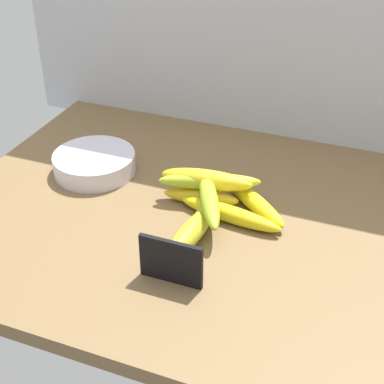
{
  "coord_description": "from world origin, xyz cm",
  "views": [
    {
      "loc": [
        26.19,
        -85.09,
        67.93
      ],
      "look_at": [
        -6.57,
        -0.18,
        8.0
      ],
      "focal_mm": 53.34,
      "sensor_mm": 36.0,
      "label": 1
    }
  ],
  "objects_px": {
    "fruit_bowl": "(94,163)",
    "banana_0": "(254,202)",
    "chalkboard_sign": "(171,263)",
    "banana_6": "(210,181)",
    "banana_1": "(205,214)",
    "banana_7": "(207,179)",
    "banana_3": "(230,214)",
    "banana_2": "(191,233)",
    "banana_4": "(201,197)",
    "banana_5": "(209,199)"
  },
  "relations": [
    {
      "from": "fruit_bowl",
      "to": "banana_0",
      "type": "distance_m",
      "value": 0.36
    },
    {
      "from": "banana_0",
      "to": "chalkboard_sign",
      "type": "bearing_deg",
      "value": -105.79
    },
    {
      "from": "banana_0",
      "to": "banana_6",
      "type": "xyz_separation_m",
      "value": [
        -0.09,
        -0.01,
        0.03
      ]
    },
    {
      "from": "banana_1",
      "to": "fruit_bowl",
      "type": "bearing_deg",
      "value": 163.44
    },
    {
      "from": "banana_0",
      "to": "banana_7",
      "type": "height_order",
      "value": "banana_7"
    },
    {
      "from": "banana_0",
      "to": "banana_3",
      "type": "relative_size",
      "value": 0.91
    },
    {
      "from": "chalkboard_sign",
      "to": "banana_2",
      "type": "xyz_separation_m",
      "value": [
        -0.01,
        0.11,
        -0.02
      ]
    },
    {
      "from": "banana_3",
      "to": "banana_4",
      "type": "bearing_deg",
      "value": 153.9
    },
    {
      "from": "banana_3",
      "to": "banana_1",
      "type": "bearing_deg",
      "value": -160.56
    },
    {
      "from": "chalkboard_sign",
      "to": "fruit_bowl",
      "type": "bearing_deg",
      "value": 137.87
    },
    {
      "from": "banana_3",
      "to": "banana_4",
      "type": "distance_m",
      "value": 0.08
    },
    {
      "from": "fruit_bowl",
      "to": "banana_1",
      "type": "xyz_separation_m",
      "value": [
        0.29,
        -0.08,
        -0.01
      ]
    },
    {
      "from": "banana_0",
      "to": "banana_5",
      "type": "bearing_deg",
      "value": -136.37
    },
    {
      "from": "banana_6",
      "to": "banana_3",
      "type": "bearing_deg",
      "value": -38.9
    },
    {
      "from": "banana_4",
      "to": "banana_7",
      "type": "relative_size",
      "value": 0.83
    },
    {
      "from": "banana_3",
      "to": "fruit_bowl",
      "type": "bearing_deg",
      "value": 168.32
    },
    {
      "from": "banana_2",
      "to": "banana_4",
      "type": "height_order",
      "value": "banana_2"
    },
    {
      "from": "banana_0",
      "to": "banana_5",
      "type": "distance_m",
      "value": 0.1
    },
    {
      "from": "banana_3",
      "to": "banana_4",
      "type": "xyz_separation_m",
      "value": [
        -0.07,
        0.04,
        -0.0
      ]
    },
    {
      "from": "fruit_bowl",
      "to": "banana_4",
      "type": "height_order",
      "value": "fruit_bowl"
    },
    {
      "from": "banana_5",
      "to": "banana_2",
      "type": "bearing_deg",
      "value": -96.29
    },
    {
      "from": "chalkboard_sign",
      "to": "banana_5",
      "type": "bearing_deg",
      "value": 89.84
    },
    {
      "from": "banana_5",
      "to": "banana_7",
      "type": "relative_size",
      "value": 1.04
    },
    {
      "from": "banana_0",
      "to": "banana_7",
      "type": "xyz_separation_m",
      "value": [
        -0.1,
        -0.01,
        0.03
      ]
    },
    {
      "from": "banana_3",
      "to": "banana_5",
      "type": "xyz_separation_m",
      "value": [
        -0.04,
        -0.01,
        0.03
      ]
    },
    {
      "from": "fruit_bowl",
      "to": "banana_5",
      "type": "xyz_separation_m",
      "value": [
        0.29,
        -0.08,
        0.03
      ]
    },
    {
      "from": "banana_2",
      "to": "banana_3",
      "type": "distance_m",
      "value": 0.1
    },
    {
      "from": "banana_1",
      "to": "banana_2",
      "type": "height_order",
      "value": "banana_2"
    },
    {
      "from": "chalkboard_sign",
      "to": "fruit_bowl",
      "type": "height_order",
      "value": "chalkboard_sign"
    },
    {
      "from": "chalkboard_sign",
      "to": "banana_5",
      "type": "height_order",
      "value": "chalkboard_sign"
    },
    {
      "from": "banana_0",
      "to": "banana_6",
      "type": "height_order",
      "value": "banana_6"
    },
    {
      "from": "banana_3",
      "to": "banana_0",
      "type": "bearing_deg",
      "value": 59.97
    },
    {
      "from": "banana_0",
      "to": "banana_7",
      "type": "bearing_deg",
      "value": -175.18
    },
    {
      "from": "banana_0",
      "to": "banana_4",
      "type": "xyz_separation_m",
      "value": [
        -0.1,
        -0.02,
        -0.0
      ]
    },
    {
      "from": "fruit_bowl",
      "to": "banana_0",
      "type": "xyz_separation_m",
      "value": [
        0.36,
        -0.01,
        -0.0
      ]
    },
    {
      "from": "chalkboard_sign",
      "to": "banana_1",
      "type": "relative_size",
      "value": 0.53
    },
    {
      "from": "fruit_bowl",
      "to": "banana_6",
      "type": "bearing_deg",
      "value": -4.4
    },
    {
      "from": "chalkboard_sign",
      "to": "fruit_bowl",
      "type": "relative_size",
      "value": 0.62
    },
    {
      "from": "banana_2",
      "to": "banana_6",
      "type": "bearing_deg",
      "value": 94.99
    },
    {
      "from": "banana_2",
      "to": "banana_7",
      "type": "bearing_deg",
      "value": 97.68
    },
    {
      "from": "banana_0",
      "to": "banana_3",
      "type": "distance_m",
      "value": 0.06
    },
    {
      "from": "banana_3",
      "to": "banana_7",
      "type": "bearing_deg",
      "value": 144.43
    },
    {
      "from": "banana_0",
      "to": "banana_2",
      "type": "bearing_deg",
      "value": -118.87
    },
    {
      "from": "banana_2",
      "to": "banana_4",
      "type": "distance_m",
      "value": 0.13
    },
    {
      "from": "chalkboard_sign",
      "to": "banana_7",
      "type": "xyz_separation_m",
      "value": [
        -0.03,
        0.24,
        0.01
      ]
    },
    {
      "from": "chalkboard_sign",
      "to": "banana_4",
      "type": "height_order",
      "value": "chalkboard_sign"
    },
    {
      "from": "banana_0",
      "to": "banana_2",
      "type": "xyz_separation_m",
      "value": [
        -0.08,
        -0.14,
        0.0
      ]
    },
    {
      "from": "fruit_bowl",
      "to": "banana_5",
      "type": "distance_m",
      "value": 0.31
    },
    {
      "from": "banana_0",
      "to": "banana_5",
      "type": "relative_size",
      "value": 0.99
    },
    {
      "from": "banana_1",
      "to": "banana_5",
      "type": "bearing_deg",
      "value": 28.06
    }
  ]
}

